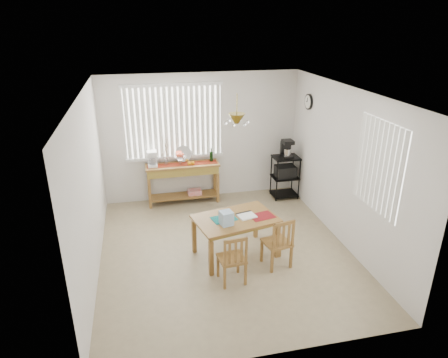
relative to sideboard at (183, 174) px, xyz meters
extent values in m
cube|color=tan|center=(0.42, -2.02, -0.63)|extent=(4.00, 4.50, 0.01)
cube|color=silver|center=(0.42, 0.28, 0.68)|extent=(4.00, 0.10, 2.60)
cube|color=silver|center=(0.42, -4.32, 0.68)|extent=(4.00, 0.10, 2.60)
cube|color=silver|center=(-1.63, -2.02, 0.68)|extent=(0.10, 4.50, 2.60)
cube|color=silver|center=(2.47, -2.02, 0.68)|extent=(0.10, 4.50, 2.60)
cube|color=white|center=(0.42, -2.02, 2.03)|extent=(4.00, 4.50, 0.10)
cube|color=white|center=(-0.13, 0.22, 1.03)|extent=(1.90, 0.01, 1.40)
cube|color=white|center=(-1.02, 0.21, 1.03)|extent=(0.07, 0.03, 1.40)
cube|color=white|center=(-0.92, 0.21, 1.03)|extent=(0.07, 0.03, 1.40)
cube|color=white|center=(-0.81, 0.21, 1.03)|extent=(0.07, 0.03, 1.40)
cube|color=white|center=(-0.71, 0.21, 1.03)|extent=(0.07, 0.03, 1.40)
cube|color=white|center=(-0.60, 0.21, 1.03)|extent=(0.07, 0.03, 1.40)
cube|color=white|center=(-0.49, 0.21, 1.03)|extent=(0.07, 0.03, 1.40)
cube|color=white|center=(-0.39, 0.21, 1.03)|extent=(0.07, 0.03, 1.40)
cube|color=white|center=(-0.28, 0.21, 1.03)|extent=(0.07, 0.03, 1.40)
cube|color=white|center=(-0.18, 0.21, 1.03)|extent=(0.07, 0.03, 1.40)
cube|color=white|center=(-0.07, 0.21, 1.03)|extent=(0.07, 0.03, 1.40)
cube|color=white|center=(0.03, 0.21, 1.03)|extent=(0.07, 0.03, 1.40)
cube|color=white|center=(0.14, 0.21, 1.03)|extent=(0.07, 0.03, 1.40)
cube|color=white|center=(0.24, 0.21, 1.03)|extent=(0.07, 0.03, 1.40)
cube|color=white|center=(0.35, 0.21, 1.03)|extent=(0.07, 0.03, 1.40)
cube|color=white|center=(0.46, 0.21, 1.03)|extent=(0.07, 0.03, 1.40)
cube|color=white|center=(0.56, 0.21, 1.03)|extent=(0.07, 0.03, 1.40)
cube|color=white|center=(0.67, 0.21, 1.03)|extent=(0.07, 0.03, 1.40)
cube|color=white|center=(0.77, 0.21, 1.03)|extent=(0.07, 0.03, 1.40)
cube|color=white|center=(-0.13, 0.20, 0.30)|extent=(1.98, 0.06, 0.06)
cube|color=white|center=(-0.13, 0.20, 1.76)|extent=(1.98, 0.06, 0.06)
cube|color=white|center=(2.42, -2.92, 1.03)|extent=(0.01, 1.10, 1.30)
cube|color=white|center=(2.41, -3.42, 1.03)|extent=(0.03, 0.07, 1.30)
cube|color=white|center=(2.41, -3.31, 1.03)|extent=(0.03, 0.07, 1.30)
cube|color=white|center=(2.41, -3.20, 1.03)|extent=(0.03, 0.07, 1.30)
cube|color=white|center=(2.41, -3.09, 1.03)|extent=(0.03, 0.07, 1.30)
cube|color=white|center=(2.41, -2.98, 1.03)|extent=(0.03, 0.07, 1.30)
cube|color=white|center=(2.41, -2.87, 1.03)|extent=(0.03, 0.07, 1.30)
cube|color=white|center=(2.41, -2.76, 1.03)|extent=(0.03, 0.07, 1.30)
cube|color=white|center=(2.41, -2.65, 1.03)|extent=(0.03, 0.07, 1.30)
cube|color=white|center=(2.41, -2.54, 1.03)|extent=(0.03, 0.07, 1.30)
cube|color=white|center=(2.41, -2.43, 1.03)|extent=(0.03, 0.07, 1.30)
cylinder|color=black|center=(2.40, -0.47, 1.46)|extent=(0.04, 0.30, 0.30)
cylinder|color=white|center=(2.38, -0.47, 1.46)|extent=(0.01, 0.25, 0.25)
cylinder|color=olive|center=(0.56, -2.17, 1.81)|extent=(0.01, 0.01, 0.34)
cone|color=olive|center=(0.56, -2.17, 1.63)|extent=(0.24, 0.24, 0.14)
sphere|color=white|center=(0.72, -2.17, 1.57)|extent=(0.05, 0.05, 0.05)
sphere|color=white|center=(0.64, -2.03, 1.57)|extent=(0.05, 0.05, 0.05)
sphere|color=white|center=(0.48, -2.03, 1.57)|extent=(0.05, 0.05, 0.05)
sphere|color=white|center=(0.40, -2.17, 1.57)|extent=(0.05, 0.05, 0.05)
sphere|color=white|center=(0.48, -2.31, 1.57)|extent=(0.05, 0.05, 0.05)
sphere|color=white|center=(0.64, -2.31, 1.57)|extent=(0.05, 0.05, 0.05)
cube|color=olive|center=(-0.01, 0.00, 0.19)|extent=(1.48, 0.42, 0.04)
cube|color=olive|center=(-0.01, 0.00, 0.09)|extent=(1.42, 0.38, 0.15)
cube|color=olive|center=(-0.70, -0.16, -0.31)|extent=(0.06, 0.06, 0.64)
cube|color=olive|center=(0.68, -0.16, -0.31)|extent=(0.06, 0.06, 0.64)
cube|color=olive|center=(-0.70, 0.16, -0.31)|extent=(0.06, 0.06, 0.64)
cube|color=olive|center=(0.68, 0.16, -0.31)|extent=(0.06, 0.06, 0.64)
cube|color=olive|center=(-0.01, 0.00, -0.49)|extent=(1.37, 0.36, 0.03)
cube|color=red|center=(0.22, 0.00, -0.43)|extent=(0.28, 0.20, 0.09)
cube|color=maroon|center=(-0.01, 0.00, 0.21)|extent=(1.40, 0.23, 0.01)
cube|color=white|center=(-0.60, 0.00, 0.23)|extent=(0.18, 0.22, 0.05)
cube|color=white|center=(-0.60, 0.07, 0.35)|extent=(0.18, 0.07, 0.28)
cube|color=white|center=(-0.60, -0.02, 0.50)|extent=(0.18, 0.20, 0.06)
cylinder|color=white|center=(-0.60, -0.03, 0.31)|extent=(0.12, 0.12, 0.12)
cylinder|color=white|center=(-0.06, -0.02, 0.25)|extent=(0.05, 0.05, 0.09)
cone|color=white|center=(-0.06, -0.02, 0.34)|extent=(0.24, 0.24, 0.08)
sphere|color=red|center=(-0.01, -0.02, 0.42)|extent=(0.07, 0.07, 0.07)
sphere|color=red|center=(-0.04, 0.03, 0.42)|extent=(0.07, 0.07, 0.07)
sphere|color=red|center=(-0.09, 0.01, 0.42)|extent=(0.07, 0.07, 0.07)
sphere|color=red|center=(-0.09, -0.05, 0.42)|extent=(0.07, 0.07, 0.07)
sphere|color=red|center=(-0.04, -0.06, 0.42)|extent=(0.07, 0.07, 0.07)
sphere|color=orange|center=(0.12, -0.07, 0.24)|extent=(0.07, 0.07, 0.07)
sphere|color=orange|center=(0.19, -0.07, 0.24)|extent=(0.07, 0.07, 0.07)
cylinder|color=silver|center=(0.04, 0.17, 0.37)|extent=(0.33, 0.08, 0.33)
cylinder|color=white|center=(-0.33, 0.05, 0.27)|extent=(0.07, 0.07, 0.13)
cylinder|color=#4C3823|center=(-0.33, 0.05, 0.54)|extent=(0.08, 0.04, 0.41)
cylinder|color=#4C3823|center=(-0.33, 0.05, 0.57)|extent=(0.13, 0.06, 0.45)
cylinder|color=#4C3823|center=(-0.33, 0.05, 0.52)|extent=(0.16, 0.07, 0.33)
cylinder|color=#4C3823|center=(-0.33, 0.05, 0.59)|extent=(0.05, 0.03, 0.51)
cylinder|color=#4C3823|center=(-0.33, 0.05, 0.51)|extent=(0.20, 0.09, 0.28)
cylinder|color=black|center=(0.59, 0.05, 0.31)|extent=(0.07, 0.07, 0.21)
cylinder|color=black|center=(0.59, 0.05, 0.46)|extent=(0.03, 0.03, 0.07)
cylinder|color=black|center=(1.88, -0.39, -0.17)|extent=(0.03, 0.03, 0.90)
cylinder|color=black|center=(2.36, -0.39, -0.17)|extent=(0.03, 0.03, 0.90)
cylinder|color=black|center=(1.88, -0.01, -0.17)|extent=(0.03, 0.03, 0.90)
cylinder|color=black|center=(2.36, -0.01, -0.17)|extent=(0.03, 0.03, 0.90)
cube|color=black|center=(2.12, -0.20, 0.26)|extent=(0.53, 0.42, 0.03)
cube|color=black|center=(2.12, -0.20, -0.17)|extent=(0.53, 0.42, 0.03)
cube|color=black|center=(2.12, -0.20, -0.56)|extent=(0.53, 0.42, 0.03)
cube|color=black|center=(2.12, -0.20, -0.04)|extent=(0.40, 0.32, 0.23)
cube|color=black|center=(2.12, -0.22, 0.30)|extent=(0.21, 0.25, 0.05)
cube|color=black|center=(2.12, -0.14, 0.43)|extent=(0.21, 0.08, 0.32)
cube|color=black|center=(2.12, -0.22, 0.61)|extent=(0.21, 0.23, 0.07)
cylinder|color=silver|center=(2.12, -0.23, 0.40)|extent=(0.14, 0.14, 0.14)
cube|color=olive|center=(0.56, -2.17, 0.03)|extent=(1.39, 1.06, 0.04)
cube|color=olive|center=(0.56, -2.17, -0.02)|extent=(1.29, 0.95, 0.05)
cube|color=olive|center=(0.08, -2.63, -0.33)|extent=(0.07, 0.07, 0.58)
cube|color=olive|center=(1.19, -2.38, -0.33)|extent=(0.07, 0.07, 0.58)
cube|color=olive|center=(-0.08, -1.95, -0.33)|extent=(0.07, 0.07, 0.58)
cube|color=olive|center=(1.04, -1.70, -0.33)|extent=(0.07, 0.07, 0.58)
cube|color=#157A79|center=(0.37, -2.16, 0.05)|extent=(0.42, 0.34, 0.01)
cube|color=maroon|center=(0.98, -2.21, 0.05)|extent=(0.42, 0.34, 0.01)
cube|color=white|center=(0.74, -2.17, 0.06)|extent=(0.31, 0.27, 0.02)
cube|color=black|center=(0.72, -2.06, 0.06)|extent=(0.27, 0.08, 0.03)
cube|color=#94B8D7|center=(0.37, -2.35, 0.15)|extent=(0.21, 0.21, 0.21)
cube|color=olive|center=(0.34, -2.83, -0.25)|extent=(0.40, 0.40, 0.03)
cube|color=olive|center=(0.48, -2.66, -0.45)|extent=(0.04, 0.04, 0.36)
cube|color=olive|center=(0.17, -2.69, -0.45)|extent=(0.04, 0.04, 0.36)
cube|color=olive|center=(0.51, -2.97, -0.45)|extent=(0.04, 0.04, 0.36)
cube|color=olive|center=(0.20, -3.00, -0.45)|extent=(0.04, 0.04, 0.36)
cube|color=olive|center=(0.51, -2.98, -0.03)|extent=(0.03, 0.03, 0.40)
cube|color=olive|center=(0.20, -3.01, -0.03)|extent=(0.03, 0.03, 0.40)
cube|color=olive|center=(0.36, -2.99, 0.14)|extent=(0.33, 0.06, 0.05)
cube|color=olive|center=(0.44, -2.98, -0.05)|extent=(0.04, 0.02, 0.32)
cube|color=olive|center=(0.36, -2.99, -0.05)|extent=(0.04, 0.02, 0.32)
cube|color=olive|center=(0.27, -3.00, -0.05)|extent=(0.04, 0.02, 0.32)
cube|color=olive|center=(1.11, -2.58, -0.23)|extent=(0.45, 0.45, 0.04)
cube|color=olive|center=(1.24, -2.39, -0.44)|extent=(0.04, 0.04, 0.37)
cube|color=olive|center=(0.91, -2.45, -0.44)|extent=(0.04, 0.04, 0.37)
cube|color=olive|center=(1.30, -2.71, -0.44)|extent=(0.04, 0.04, 0.37)
cube|color=olive|center=(0.98, -2.77, -0.44)|extent=(0.04, 0.04, 0.37)
cube|color=olive|center=(1.30, -2.72, 0.00)|extent=(0.04, 0.04, 0.42)
cube|color=olive|center=(0.98, -2.78, 0.00)|extent=(0.04, 0.04, 0.42)
cube|color=olive|center=(1.14, -2.75, 0.18)|extent=(0.35, 0.09, 0.05)
cube|color=olive|center=(1.23, -2.73, -0.02)|extent=(0.04, 0.02, 0.34)
cube|color=olive|center=(1.14, -2.75, -0.02)|extent=(0.04, 0.02, 0.34)
cube|color=olive|center=(1.05, -2.77, -0.02)|extent=(0.04, 0.02, 0.34)
camera|label=1|loc=(-0.81, -7.55, 2.96)|focal=32.00mm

